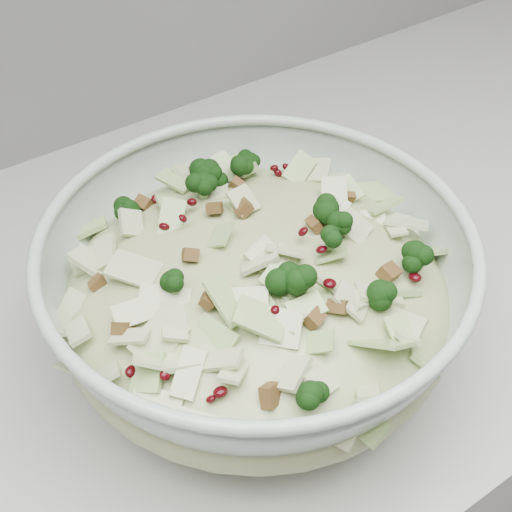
% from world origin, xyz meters
% --- Properties ---
extents(mixing_bowl, '(0.35, 0.35, 0.13)m').
position_xyz_m(mixing_bowl, '(0.44, 1.60, 0.97)').
color(mixing_bowl, '#ADBEB2').
rests_on(mixing_bowl, counter).
extents(salad, '(0.33, 0.33, 0.13)m').
position_xyz_m(salad, '(0.44, 1.60, 0.99)').
color(salad, '#A9B47B').
rests_on(salad, mixing_bowl).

